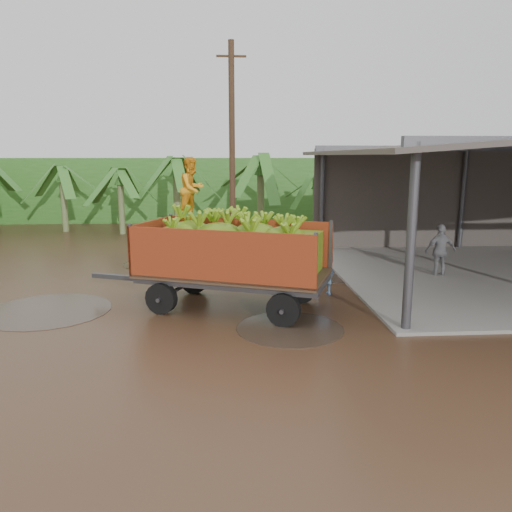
{
  "coord_description": "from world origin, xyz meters",
  "views": [
    {
      "loc": [
        1.4,
        -13.68,
        3.72
      ],
      "look_at": [
        2.23,
        -1.25,
        1.21
      ],
      "focal_mm": 35.0,
      "sensor_mm": 36.0,
      "label": 1
    }
  ],
  "objects_px": {
    "man_grey": "(440,251)",
    "banana_trailer": "(233,253)",
    "man_blue": "(323,262)",
    "utility_pole": "(232,145)"
  },
  "relations": [
    {
      "from": "man_blue",
      "to": "banana_trailer",
      "type": "bearing_deg",
      "value": 8.64
    },
    {
      "from": "man_blue",
      "to": "man_grey",
      "type": "height_order",
      "value": "man_blue"
    },
    {
      "from": "man_grey",
      "to": "utility_pole",
      "type": "height_order",
      "value": "utility_pole"
    },
    {
      "from": "utility_pole",
      "to": "banana_trailer",
      "type": "bearing_deg",
      "value": -91.24
    },
    {
      "from": "man_blue",
      "to": "utility_pole",
      "type": "xyz_separation_m",
      "value": [
        -2.27,
        8.0,
        3.27
      ]
    },
    {
      "from": "banana_trailer",
      "to": "man_grey",
      "type": "distance_m",
      "value": 7.05
    },
    {
      "from": "banana_trailer",
      "to": "man_blue",
      "type": "distance_m",
      "value": 2.71
    },
    {
      "from": "man_grey",
      "to": "banana_trailer",
      "type": "bearing_deg",
      "value": 19.16
    },
    {
      "from": "man_blue",
      "to": "man_grey",
      "type": "xyz_separation_m",
      "value": [
        4.01,
        1.73,
        -0.07
      ]
    },
    {
      "from": "man_blue",
      "to": "man_grey",
      "type": "bearing_deg",
      "value": -170.51
    }
  ]
}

